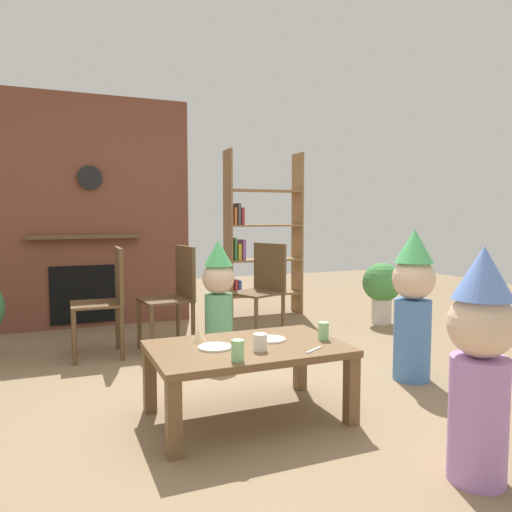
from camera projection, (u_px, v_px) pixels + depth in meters
name	position (u px, v px, depth m)	size (l,w,h in m)	color
ground_plane	(258.00, 397.00, 3.16)	(12.00, 12.00, 0.00)	#846B4C
brick_fireplace_feature	(83.00, 213.00, 5.11)	(2.20, 0.28, 2.40)	brown
bookshelf	(258.00, 240.00, 5.68)	(0.90, 0.28, 1.90)	olive
coffee_table	(247.00, 356.00, 2.80)	(1.09, 0.70, 0.42)	brown
paper_cup_near_left	(260.00, 342.00, 2.68)	(0.08, 0.08, 0.09)	silver
paper_cup_near_right	(238.00, 350.00, 2.49)	(0.07, 0.07, 0.11)	#8CD18C
paper_cup_center	(323.00, 331.00, 2.92)	(0.06, 0.06, 0.11)	#8CD18C
paper_plate_front	(270.00, 339.00, 2.91)	(0.18, 0.18, 0.01)	white
paper_plate_rear	(215.00, 347.00, 2.73)	(0.19, 0.19, 0.01)	white
birthday_cake_slice	(198.00, 335.00, 2.86)	(0.10, 0.10, 0.08)	#EAC68C
table_fork	(314.00, 350.00, 2.69)	(0.15, 0.02, 0.01)	silver
child_with_cone_hat	(480.00, 359.00, 2.11)	(0.29, 0.29, 1.03)	#B27FCC
child_in_pink	(413.00, 301.00, 3.45)	(0.30, 0.30, 1.07)	#4C7FC6
child_by_the_chairs	(219.00, 295.00, 4.06)	(0.27, 0.27, 0.96)	#66B27F
dining_chair_left	(108.00, 295.00, 4.05)	(0.41, 0.41, 0.90)	brown
dining_chair_middle	(175.00, 291.00, 4.26)	(0.44, 0.44, 0.90)	brown
dining_chair_right	(263.00, 285.00, 4.66)	(0.52, 0.52, 0.90)	brown
potted_plant_tall	(382.00, 286.00, 5.28)	(0.42, 0.42, 0.66)	beige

